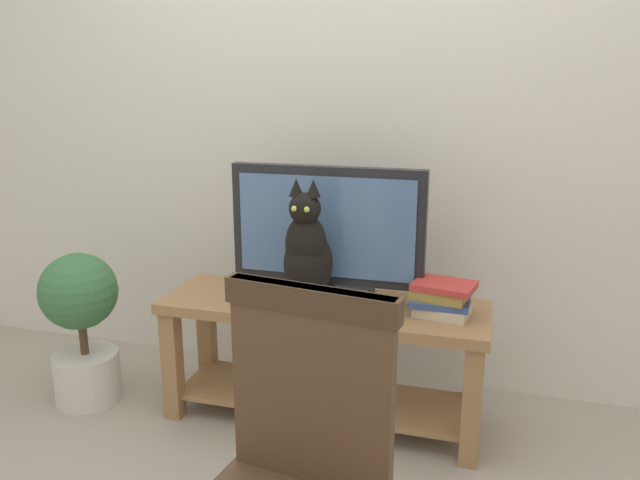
% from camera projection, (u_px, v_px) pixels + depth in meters
% --- Properties ---
extents(back_wall, '(7.00, 0.12, 2.80)m').
position_uv_depth(back_wall, '(348.00, 81.00, 2.78)').
color(back_wall, beige).
rests_on(back_wall, ground).
extents(tv_stand, '(1.33, 0.43, 0.53)m').
position_uv_depth(tv_stand, '(323.00, 341.00, 2.57)').
color(tv_stand, olive).
rests_on(tv_stand, ground).
extents(tv, '(0.80, 0.20, 0.55)m').
position_uv_depth(tv, '(327.00, 232.00, 2.50)').
color(tv, black).
rests_on(tv, tv_stand).
extents(media_box, '(0.42, 0.27, 0.05)m').
position_uv_depth(media_box, '(308.00, 302.00, 2.45)').
color(media_box, '#ADADB2').
rests_on(media_box, tv_stand).
extents(cat, '(0.19, 0.29, 0.48)m').
position_uv_depth(cat, '(307.00, 253.00, 2.38)').
color(cat, black).
rests_on(cat, media_box).
extents(wooden_chair, '(0.47, 0.48, 0.98)m').
position_uv_depth(wooden_chair, '(291.00, 477.00, 1.37)').
color(wooden_chair, '#513823').
rests_on(wooden_chair, ground).
extents(book_stack, '(0.25, 0.21, 0.13)m').
position_uv_depth(book_stack, '(441.00, 298.00, 2.37)').
color(book_stack, beige).
rests_on(book_stack, tv_stand).
extents(potted_plant, '(0.33, 0.33, 0.69)m').
position_uv_depth(potted_plant, '(82.00, 321.00, 2.71)').
color(potted_plant, beige).
rests_on(potted_plant, ground).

